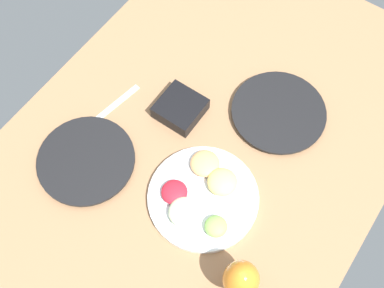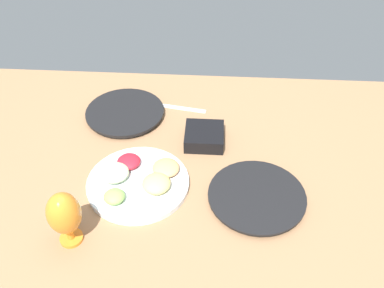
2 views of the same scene
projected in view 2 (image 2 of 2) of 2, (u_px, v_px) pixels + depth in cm
name	position (u px, v px, depth cm)	size (l,w,h in cm)	color
ground_plane	(181.00, 168.00, 139.16)	(160.00, 104.00, 4.00)	#99704C
dinner_plate_left	(257.00, 197.00, 126.01)	(28.57, 28.57, 2.08)	#4C4C51
dinner_plate_right	(125.00, 113.00, 155.71)	(28.03, 28.03, 2.30)	#4C4C51
fruit_platter	(138.00, 180.00, 129.96)	(30.78, 30.78, 5.44)	silver
hurricane_glass_orange	(64.00, 215.00, 109.38)	(8.80, 8.80, 17.21)	orange
square_bowl_black	(204.00, 136.00, 144.18)	(12.85, 12.85, 4.71)	black
fork_by_right_plate	(182.00, 108.00, 159.48)	(18.00, 1.80, 0.60)	silver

